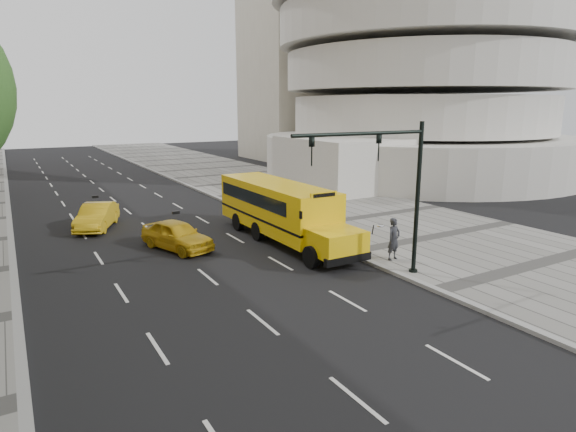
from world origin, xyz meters
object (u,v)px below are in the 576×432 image
taxi_near (177,235)px  traffic_signal (392,182)px  pedestrian (394,239)px  school_bus (279,207)px  taxi_far (97,216)px

taxi_near → traffic_signal: (6.02, -8.73, 3.36)m
traffic_signal → taxi_near: bearing=124.6°
taxi_near → pedestrian: size_ratio=2.21×
taxi_near → pedestrian: (7.83, -7.04, 0.39)m
school_bus → taxi_near: 5.50m
school_bus → taxi_far: 10.92m
taxi_far → taxi_near: bearing=-42.8°
school_bus → traffic_signal: 8.21m
taxi_far → traffic_signal: (8.75, -15.15, 3.36)m
pedestrian → taxi_near: bearing=130.0°
taxi_near → school_bus: bearing=-28.8°
taxi_far → pedestrian: (10.57, -13.45, 0.38)m
taxi_far → pedestrian: 17.11m
traffic_signal → pedestrian: bearing=43.0°
taxi_far → school_bus: bearing=-18.1°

